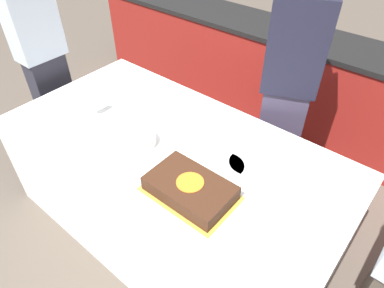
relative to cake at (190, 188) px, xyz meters
name	(u,v)px	position (x,y,z in m)	size (l,w,h in m)	color
ground_plane	(174,222)	(-0.34, 0.22, -0.80)	(14.00, 14.00, 0.00)	brown
back_counter	(289,81)	(-0.34, 1.86, -0.34)	(4.40, 0.58, 0.92)	maroon
dining_table	(173,187)	(-0.34, 0.22, -0.42)	(2.15, 1.13, 0.76)	white
cake	(190,188)	(0.00, 0.00, 0.00)	(0.47, 0.31, 0.09)	gold
plate_stack	(139,140)	(-0.49, 0.11, -0.01)	(0.21, 0.21, 0.06)	white
wine_glass	(92,99)	(-0.94, 0.13, 0.08)	(0.07, 0.07, 0.19)	white
side_plate_near_cake	(226,165)	(0.02, 0.29, -0.04)	(0.21, 0.21, 0.00)	white
side_plate_right_edge	(247,163)	(0.10, 0.38, -0.04)	(0.21, 0.21, 0.00)	white
utensil_pile	(139,207)	(-0.13, -0.23, -0.03)	(0.17, 0.08, 0.02)	white
person_cutting_cake	(288,88)	(0.00, 1.01, 0.12)	(0.40, 0.32, 1.73)	#383347
person_seated_left	(42,57)	(-1.64, 0.22, 0.12)	(0.21, 0.34, 1.74)	#282833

